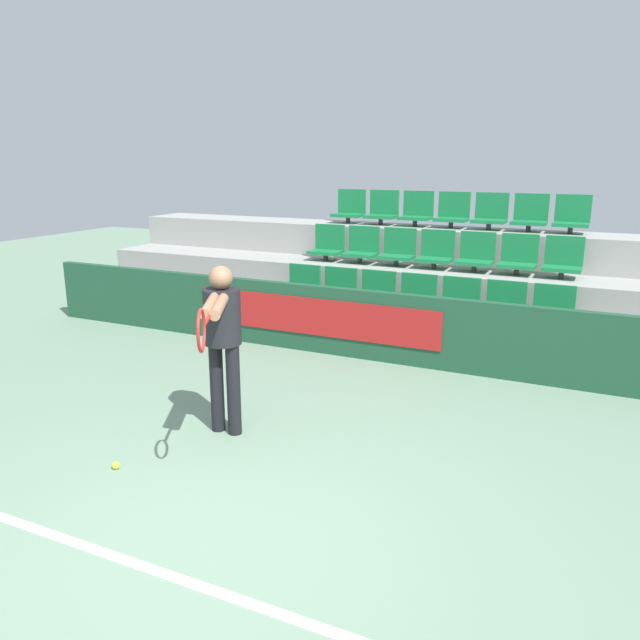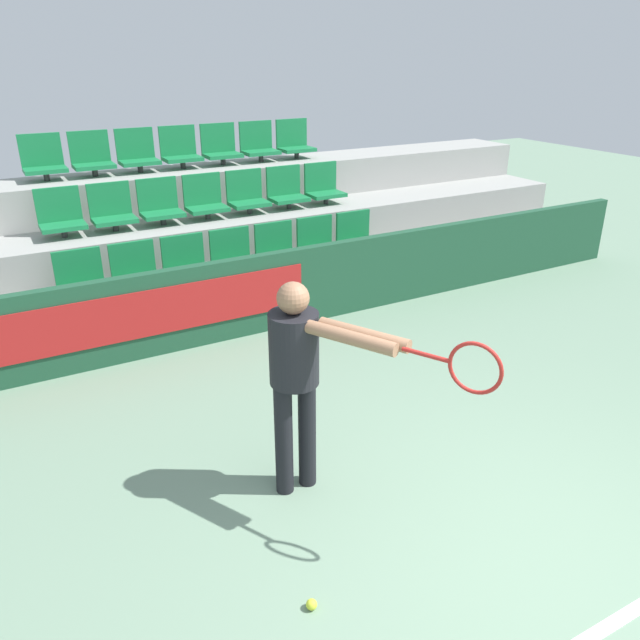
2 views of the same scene
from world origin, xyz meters
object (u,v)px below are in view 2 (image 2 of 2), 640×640
Objects in this scene: stadium_chair_1 at (136,272)px; stadium_chair_20 at (294,142)px; stadium_chair_16 at (137,154)px; stadium_chair_18 at (220,148)px; stadium_chair_11 at (247,195)px; stadium_chair_15 at (92,157)px; stadium_chair_12 at (286,191)px; stadium_chair_5 at (318,243)px; stadium_chair_17 at (180,151)px; stadium_chair_6 at (356,237)px; stadium_chair_0 at (81,280)px; stadium_chair_13 at (323,187)px; stadium_chair_3 at (233,256)px; stadium_chair_10 at (205,200)px; stadium_chair_7 at (61,217)px; stadium_chair_14 at (43,161)px; tennis_ball at (312,604)px; stadium_chair_8 at (112,211)px; stadium_chair_2 at (186,264)px; stadium_chair_19 at (258,145)px; tennis_player at (303,368)px; stadium_chair_4 at (277,249)px; stadium_chair_9 at (160,205)px.

stadium_chair_1 is 1.00× the size of stadium_chair_20.
stadium_chair_16 and stadium_chair_18 have the same top height.
stadium_chair_16 reaches higher than stadium_chair_11.
stadium_chair_12 is at bearing -20.92° from stadium_chair_15.
stadium_chair_17 reaches higher than stadium_chair_5.
stadium_chair_15 is (-2.88, 1.76, 1.00)m from stadium_chair_6.
stadium_chair_0 is 3.60m from stadium_chair_13.
stadium_chair_1 is at bearing -123.19° from stadium_chair_17.
stadium_chair_10 is (0.00, 0.88, 0.50)m from stadium_chair_3.
stadium_chair_12 reaches higher than stadium_chair_3.
stadium_chair_14 is at bearing 90.00° from stadium_chair_7.
stadium_chair_13 reaches higher than stadium_chair_0.
stadium_chair_7 is (-0.58, 0.88, 0.50)m from stadium_chair_1.
stadium_chair_12 is at bearing 90.00° from stadium_chair_5.
stadium_chair_16 is at bearing 0.00° from stadium_chair_15.
stadium_chair_3 is at bearing -71.89° from stadium_chair_16.
stadium_chair_7 is (-1.73, 0.88, 0.50)m from stadium_chair_3.
tennis_ball is at bearing -101.88° from stadium_chair_17.
stadium_chair_8 is at bearing -56.81° from stadium_chair_14.
stadium_chair_19 is at bearing 45.54° from stadium_chair_2.
tennis_player reaches higher than stadium_chair_5.
stadium_chair_19 is (2.30, 0.00, 0.00)m from stadium_chair_15.
stadium_chair_8 and stadium_chair_11 have the same top height.
stadium_chair_14 reaches higher than stadium_chair_5.
stadium_chair_8 is 1.00× the size of stadium_chair_17.
stadium_chair_17 reaches higher than stadium_chair_1.
stadium_chair_4 is 1.16m from stadium_chair_10.
stadium_chair_6 is at bearing -37.39° from stadium_chair_11.
stadium_chair_0 is 1.00× the size of stadium_chair_8.
stadium_chair_7 reaches higher than tennis_ball.
stadium_chair_4 is at bearing 0.00° from stadium_chair_1.
stadium_chair_14 reaches higher than tennis_ball.
stadium_chair_13 is (1.15, 0.00, 0.00)m from stadium_chair_11.
stadium_chair_17 is (0.58, 0.00, 0.00)m from stadium_chair_16.
stadium_chair_6 is 5.34m from tennis_ball.
stadium_chair_13 is at bearing 0.00° from stadium_chair_11.
stadium_chair_13 is at bearing -56.81° from stadium_chair_19.
stadium_chair_11 is 1.00× the size of stadium_chair_14.
stadium_chair_3 is at bearing -45.54° from stadium_chair_14.
stadium_chair_20 is at bearing 17.00° from stadium_chair_8.
stadium_chair_14 is (0.00, 0.88, 0.50)m from stadium_chair_7.
stadium_chair_1 is 2.30m from stadium_chair_5.
stadium_chair_11 is (-1.15, 0.88, 0.50)m from stadium_chair_6.
stadium_chair_1 is at bearing -123.19° from stadium_chair_9.
stadium_chair_0 is 1.00× the size of stadium_chair_7.
stadium_chair_19 reaches higher than stadium_chair_3.
stadium_chair_16 is at bearing 123.19° from stadium_chair_10.
stadium_chair_5 is 1.00× the size of stadium_chair_20.
stadium_chair_5 is at bearing 0.00° from stadium_chair_4.
stadium_chair_9 reaches higher than stadium_chair_1.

